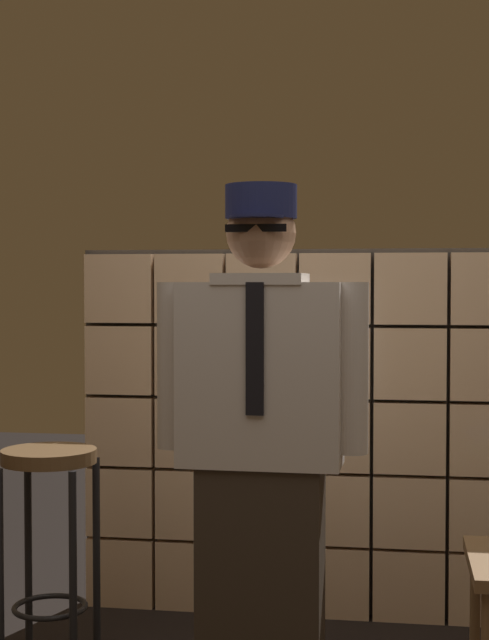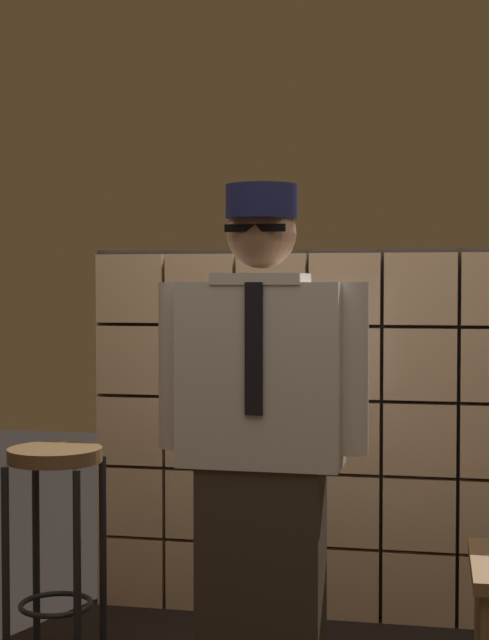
{
  "view_description": "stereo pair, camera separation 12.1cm",
  "coord_description": "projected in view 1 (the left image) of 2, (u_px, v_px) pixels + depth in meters",
  "views": [
    {
      "loc": [
        0.25,
        -2.74,
        1.41
      ],
      "look_at": [
        -0.22,
        0.29,
        1.29
      ],
      "focal_mm": 54.75,
      "sensor_mm": 36.0,
      "label": 1
    },
    {
      "loc": [
        0.37,
        -2.72,
        1.41
      ],
      "look_at": [
        -0.22,
        0.29,
        1.29
      ],
      "focal_mm": 54.75,
      "sensor_mm": 36.0,
      "label": 2
    }
  ],
  "objects": [
    {
      "name": "standing_person",
      "position": [
        261.0,
        443.0,
        3.12
      ],
      "size": [
        0.68,
        0.29,
        1.72
      ],
      "rotation": [
        0.0,
        0.0,
        -0.02
      ],
      "color": "#382D23",
      "rests_on": "ground"
    },
    {
      "name": "glass_block_wall",
      "position": [
        335.0,
        436.0,
        4.11
      ],
      "size": [
        2.2,
        0.1,
        1.58
      ],
      "color": "#E0B78C",
      "rests_on": "ground"
    },
    {
      "name": "bar_stool",
      "position": [
        49.0,
        507.0,
        3.49
      ],
      "size": [
        0.34,
        0.34,
        0.82
      ],
      "color": "brown",
      "rests_on": "ground"
    }
  ]
}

